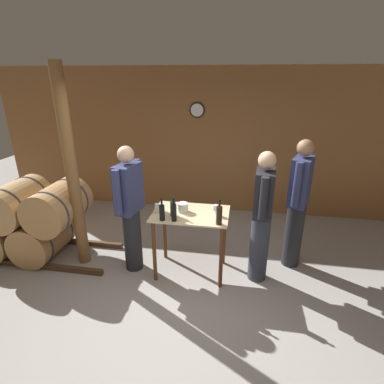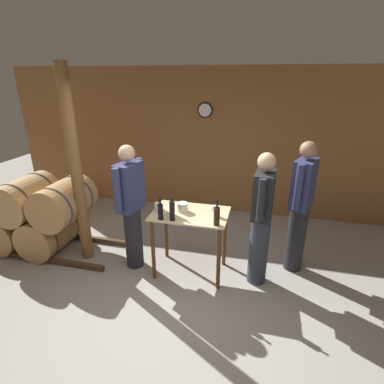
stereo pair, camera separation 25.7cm
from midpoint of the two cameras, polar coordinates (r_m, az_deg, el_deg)
ground_plane at (r=3.70m, az=-5.18°, el=-21.99°), size 14.00×14.00×0.00m
back_wall at (r=5.72m, az=1.91°, el=9.41°), size 8.40×0.08×2.70m
barrel_rack at (r=5.04m, az=-29.61°, el=-4.78°), size 2.74×0.86×1.14m
tasting_table at (r=3.93m, az=-2.13°, el=-6.54°), size 0.97×0.65×0.89m
wooden_post at (r=4.25m, az=-23.56°, el=3.38°), size 0.16×0.16×2.70m
wine_bottle_far_left at (r=3.64m, az=-7.76°, el=-3.82°), size 0.07×0.07×0.29m
wine_bottle_left at (r=3.74m, az=-5.61°, el=-3.11°), size 0.07×0.07×0.26m
wine_bottle_center at (r=3.61m, az=-5.51°, el=-3.82°), size 0.07×0.07×0.30m
wine_bottle_right at (r=3.51m, az=3.11°, el=-4.41°), size 0.07×0.07×0.31m
wine_glass_near_left at (r=3.84m, az=-8.58°, el=-2.75°), size 0.06×0.06×0.13m
wine_glass_near_center at (r=3.75m, az=2.57°, el=-3.08°), size 0.07×0.07×0.14m
ice_bucket at (r=3.86m, az=-3.66°, el=-2.97°), size 0.14×0.14×0.12m
person_host at (r=4.02m, az=-13.53°, el=-2.93°), size 0.29×0.58×1.74m
person_visitor_with_scarf at (r=3.77m, az=11.30°, el=-4.48°), size 0.25×0.59×1.73m
person_visitor_bearded at (r=4.18m, az=17.88°, el=-1.92°), size 0.34×0.56×1.80m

